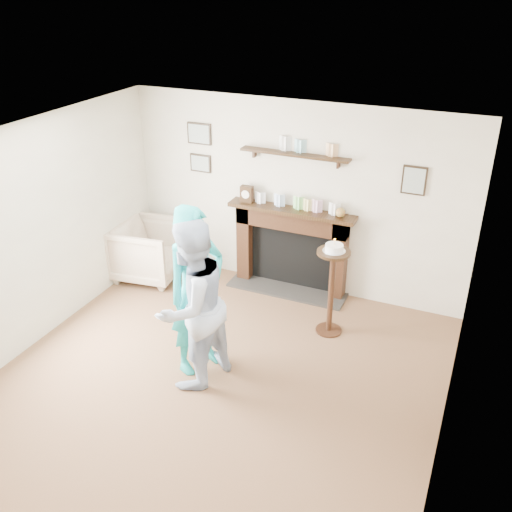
{
  "coord_description": "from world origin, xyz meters",
  "views": [
    {
      "loc": [
        2.28,
        -3.97,
        3.88
      ],
      "look_at": [
        0.15,
        0.9,
        1.2
      ],
      "focal_mm": 40.0,
      "sensor_mm": 36.0,
      "label": 1
    }
  ],
  "objects_px": {
    "armchair": "(151,276)",
    "woman": "(201,364)",
    "man": "(196,378)",
    "pedestal_table": "(332,276)"
  },
  "relations": [
    {
      "from": "armchair",
      "to": "woman",
      "type": "height_order",
      "value": "woman"
    },
    {
      "from": "man",
      "to": "woman",
      "type": "xyz_separation_m",
      "value": [
        -0.07,
        0.24,
        0.0
      ]
    },
    {
      "from": "woman",
      "to": "pedestal_table",
      "type": "bearing_deg",
      "value": -18.87
    },
    {
      "from": "man",
      "to": "woman",
      "type": "height_order",
      "value": "woman"
    },
    {
      "from": "pedestal_table",
      "to": "man",
      "type": "bearing_deg",
      "value": -126.03
    },
    {
      "from": "armchair",
      "to": "man",
      "type": "relative_size",
      "value": 0.49
    },
    {
      "from": "armchair",
      "to": "woman",
      "type": "xyz_separation_m",
      "value": [
        1.6,
        -1.48,
        0.0
      ]
    },
    {
      "from": "armchair",
      "to": "pedestal_table",
      "type": "distance_m",
      "value": 2.82
    },
    {
      "from": "armchair",
      "to": "man",
      "type": "distance_m",
      "value": 2.4
    },
    {
      "from": "man",
      "to": "pedestal_table",
      "type": "xyz_separation_m",
      "value": [
        1.03,
        1.41,
        0.75
      ]
    }
  ]
}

